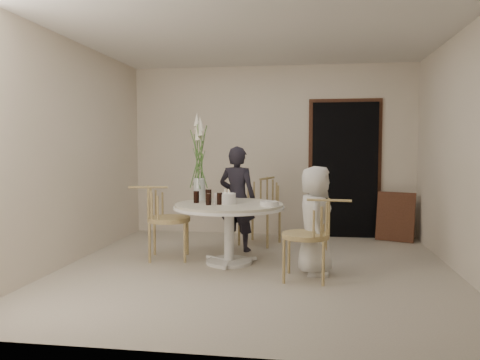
# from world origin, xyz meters

# --- Properties ---
(ground) EXTENTS (4.50, 4.50, 0.00)m
(ground) POSITION_xyz_m (0.00, 0.00, 0.00)
(ground) COLOR beige
(ground) RESTS_ON ground
(room_shell) EXTENTS (4.50, 4.50, 4.50)m
(room_shell) POSITION_xyz_m (0.00, 0.00, 1.62)
(room_shell) COLOR silver
(room_shell) RESTS_ON ground
(doorway) EXTENTS (1.00, 0.10, 2.10)m
(doorway) POSITION_xyz_m (1.15, 2.19, 1.05)
(doorway) COLOR black
(doorway) RESTS_ON ground
(door_trim) EXTENTS (1.12, 0.03, 2.22)m
(door_trim) POSITION_xyz_m (1.15, 2.23, 1.11)
(door_trim) COLOR brown
(door_trim) RESTS_ON ground
(table) EXTENTS (1.33, 1.33, 0.73)m
(table) POSITION_xyz_m (-0.35, 0.25, 0.62)
(table) COLOR white
(table) RESTS_ON ground
(picture_frame) EXTENTS (0.58, 0.35, 0.73)m
(picture_frame) POSITION_xyz_m (1.89, 1.95, 0.37)
(picture_frame) COLOR brown
(picture_frame) RESTS_ON ground
(chair_far) EXTENTS (0.65, 0.68, 0.97)m
(chair_far) POSITION_xyz_m (-0.06, 1.57, 0.62)
(chair_far) COLOR tan
(chair_far) RESTS_ON ground
(chair_right) EXTENTS (0.55, 0.52, 0.87)m
(chair_right) POSITION_xyz_m (0.69, -0.32, 0.57)
(chair_right) COLOR tan
(chair_right) RESTS_ON ground
(chair_left) EXTENTS (0.61, 0.57, 0.93)m
(chair_left) POSITION_xyz_m (-1.27, 0.35, 0.60)
(chair_left) COLOR tan
(chair_left) RESTS_ON ground
(girl) EXTENTS (0.58, 0.45, 1.42)m
(girl) POSITION_xyz_m (-0.36, 0.98, 0.71)
(girl) COLOR black
(girl) RESTS_ON ground
(boy) EXTENTS (0.40, 0.60, 1.20)m
(boy) POSITION_xyz_m (0.67, -0.08, 0.60)
(boy) COLOR silver
(boy) RESTS_ON ground
(birthday_cake) EXTENTS (0.26, 0.26, 0.17)m
(birthday_cake) POSITION_xyz_m (-0.40, 0.24, 0.79)
(birthday_cake) COLOR white
(birthday_cake) RESTS_ON table
(cola_tumbler_a) EXTENTS (0.09, 0.09, 0.14)m
(cola_tumbler_a) POSITION_xyz_m (-0.44, 0.13, 0.80)
(cola_tumbler_a) COLOR black
(cola_tumbler_a) RESTS_ON table
(cola_tumbler_b) EXTENTS (0.08, 0.08, 0.14)m
(cola_tumbler_b) POSITION_xyz_m (-0.56, 0.07, 0.80)
(cola_tumbler_b) COLOR black
(cola_tumbler_b) RESTS_ON table
(cola_tumbler_c) EXTENTS (0.08, 0.08, 0.14)m
(cola_tumbler_c) POSITION_xyz_m (-0.76, 0.26, 0.80)
(cola_tumbler_c) COLOR black
(cola_tumbler_c) RESTS_ON table
(cola_tumbler_d) EXTENTS (0.08, 0.08, 0.16)m
(cola_tumbler_d) POSITION_xyz_m (-0.62, 0.34, 0.81)
(cola_tumbler_d) COLOR black
(cola_tumbler_d) RESTS_ON table
(plate_stack) EXTENTS (0.23, 0.23, 0.05)m
(plate_stack) POSITION_xyz_m (0.15, 0.10, 0.76)
(plate_stack) COLOR white
(plate_stack) RESTS_ON table
(flower_vase) EXTENTS (0.15, 0.15, 1.12)m
(flower_vase) POSITION_xyz_m (-0.79, 0.57, 1.26)
(flower_vase) COLOR silver
(flower_vase) RESTS_ON table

